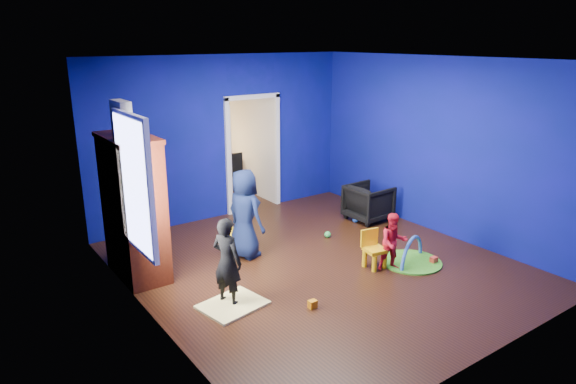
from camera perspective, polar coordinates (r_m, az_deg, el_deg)
floor at (r=7.54m, az=3.39°, el=-8.12°), size 5.00×5.50×0.01m
ceiling at (r=6.84m, az=3.82°, el=14.49°), size 5.00×5.50×0.01m
wall_back at (r=9.30m, az=-7.16°, el=6.01°), size 5.00×0.02×2.90m
wall_front at (r=5.30m, az=22.63°, el=-3.51°), size 5.00×0.02×2.90m
wall_left at (r=5.86m, az=-15.80°, el=-0.93°), size 0.02×5.50×2.90m
wall_right at (r=8.80m, az=16.41°, el=4.84°), size 0.02×5.50×2.90m
alcove at (r=10.37m, az=-6.52°, el=6.02°), size 1.00×1.75×2.50m
armchair at (r=9.34m, az=8.95°, el=-1.14°), size 0.74×0.72×0.65m
child_black at (r=6.34m, az=-6.77°, el=-7.67°), size 0.41×0.48×1.12m
child_navy at (r=7.60m, az=-4.84°, el=-2.43°), size 0.56×0.74×1.35m
toddler_red at (r=7.37m, az=11.63°, el=-5.47°), size 0.51×0.46×0.84m
vase at (r=6.66m, az=-16.71°, el=6.50°), size 0.23×0.23×0.20m
potted_plant at (r=7.14m, az=-18.16°, el=7.66°), size 0.25×0.25×0.36m
tv_armoire at (r=7.20m, az=-16.78°, el=-1.67°), size 0.58×1.14×1.96m
crt_tv at (r=7.20m, az=-16.51°, el=-1.31°), size 0.46×0.70×0.54m
yellow_blanket at (r=6.50m, az=-6.17°, el=-12.34°), size 0.84×0.72×0.03m
hopper_ball at (r=7.95m, az=-5.99°, el=-5.27°), size 0.39×0.39×0.39m
kid_chair at (r=7.46m, az=9.64°, el=-6.49°), size 0.33×0.33×0.50m
play_mat at (r=7.81m, az=13.54°, el=-7.55°), size 0.88×0.88×0.02m
toy_arch at (r=7.81m, az=13.54°, el=-7.50°), size 0.75×0.32×0.79m
window_left at (r=6.16m, az=-16.86°, el=0.79°), size 0.03×0.95×1.55m
curtain at (r=6.78m, az=-17.26°, el=-0.45°), size 0.14×0.42×2.40m
doorway at (r=9.67m, az=-3.94°, el=4.09°), size 1.16×0.10×2.10m
study_desk at (r=11.11m, az=-7.97°, el=2.07°), size 0.88×0.44×0.75m
desk_monitor at (r=11.08m, az=-8.38°, el=5.07°), size 0.40×0.05×0.32m
desk_lamp at (r=10.91m, az=-9.54°, el=4.72°), size 0.14×0.14×0.14m
folding_chair at (r=10.27m, az=-5.49°, el=1.42°), size 0.40×0.40×0.92m
book_shelf at (r=10.91m, az=-8.59°, el=10.57°), size 0.88×0.24×0.04m
toy_0 at (r=7.85m, az=15.88°, el=-7.31°), size 0.10×0.08×0.10m
toy_1 at (r=9.26m, az=7.50°, el=-3.02°), size 0.11×0.11×0.11m
toy_2 at (r=6.41m, az=2.74°, el=-12.34°), size 0.10×0.08×0.10m
toy_3 at (r=8.52m, az=4.42°, el=-4.70°), size 0.11×0.11×0.11m
toy_4 at (r=8.37m, az=9.23°, el=-5.31°), size 0.10×0.08×0.10m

